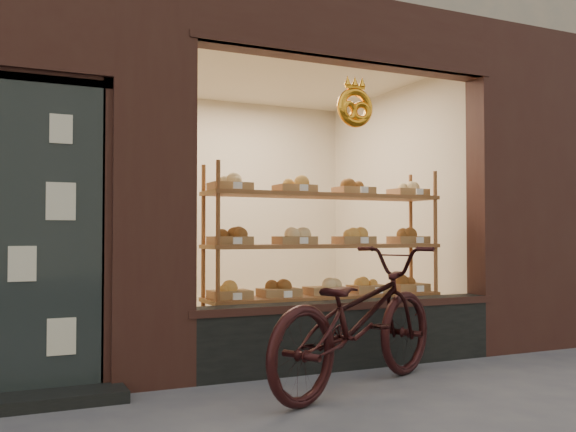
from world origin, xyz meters
name	(u,v)px	position (x,y,z in m)	size (l,w,h in m)	color
display_shelf	(325,262)	(0.45, 2.55, 0.85)	(2.20, 0.45, 1.70)	brown
bicycle	(357,318)	(0.12, 1.44, 0.51)	(0.67, 1.93, 1.01)	black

